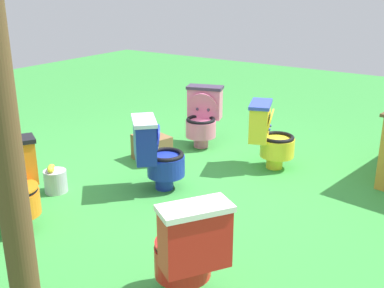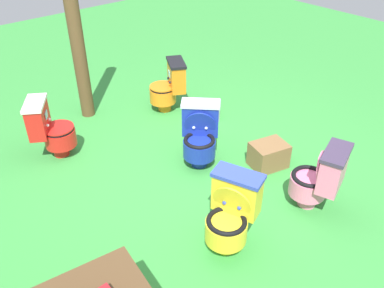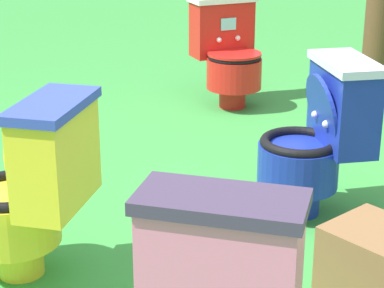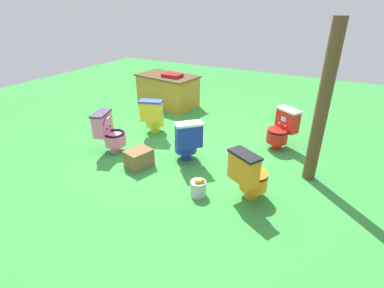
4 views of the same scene
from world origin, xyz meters
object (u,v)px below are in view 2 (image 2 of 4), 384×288
object	(u,v)px
lemon_bucket	(212,112)
toilet_red	(50,129)
toilet_blue	(200,134)
toilet_pink	(319,178)
toilet_yellow	(231,213)
toilet_orange	(169,86)
wooden_post	(76,36)
small_crate	(269,155)

from	to	relation	value
lemon_bucket	toilet_red	bearing A→B (deg)	72.61
toilet_blue	toilet_pink	distance (m)	1.40
toilet_yellow	lemon_bucket	world-z (taller)	toilet_yellow
toilet_yellow	toilet_red	xyz separation A→B (m)	(2.37, 0.58, -0.00)
toilet_orange	wooden_post	size ratio (longest dim) A/B	0.32
toilet_pink	lemon_bucket	bearing A→B (deg)	59.08
toilet_orange	toilet_blue	bearing A→B (deg)	-173.98
wooden_post	small_crate	size ratio (longest dim) A/B	5.72
toilet_yellow	toilet_red	size ratio (longest dim) A/B	1.00
toilet_blue	toilet_pink	bearing A→B (deg)	149.57
toilet_orange	toilet_red	bearing A→B (deg)	118.73
toilet_pink	lemon_bucket	distance (m)	2.03
toilet_yellow	toilet_pink	xyz separation A→B (m)	(-0.22, -1.00, 0.00)
toilet_red	lemon_bucket	bearing A→B (deg)	105.38
lemon_bucket	toilet_yellow	bearing A→B (deg)	140.79
toilet_blue	toilet_orange	size ratio (longest dim) A/B	1.00
wooden_post	toilet_pink	bearing A→B (deg)	-166.40
toilet_blue	toilet_red	distance (m)	1.74
toilet_yellow	toilet_orange	world-z (taller)	same
toilet_blue	toilet_yellow	bearing A→B (deg)	105.40
toilet_yellow	toilet_blue	world-z (taller)	same
toilet_pink	toilet_blue	bearing A→B (deg)	85.59
toilet_red	small_crate	distance (m)	2.55
small_crate	lemon_bucket	xyz separation A→B (m)	(1.20, -0.23, -0.03)
toilet_pink	toilet_red	distance (m)	3.03
small_crate	lemon_bucket	world-z (taller)	small_crate
toilet_blue	toilet_pink	world-z (taller)	same
toilet_orange	lemon_bucket	distance (m)	0.71
toilet_blue	toilet_red	xyz separation A→B (m)	(1.23, 1.23, -0.00)
toilet_orange	toilet_red	world-z (taller)	same
toilet_orange	lemon_bucket	world-z (taller)	toilet_orange
toilet_yellow	lemon_bucket	size ratio (longest dim) A/B	2.63
toilet_orange	small_crate	bearing A→B (deg)	-150.50
wooden_post	toilet_orange	bearing A→B (deg)	-123.94
small_crate	toilet_orange	bearing A→B (deg)	0.52
toilet_blue	wooden_post	bearing A→B (deg)	-31.64
toilet_yellow	toilet_red	distance (m)	2.44
small_crate	lemon_bucket	size ratio (longest dim) A/B	1.44
toilet_yellow	toilet_orange	distance (m)	2.64
toilet_pink	toilet_red	xyz separation A→B (m)	(2.59, 1.58, -0.00)
toilet_yellow	toilet_orange	bearing A→B (deg)	-46.96
small_crate	toilet_blue	bearing A→B (deg)	42.38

